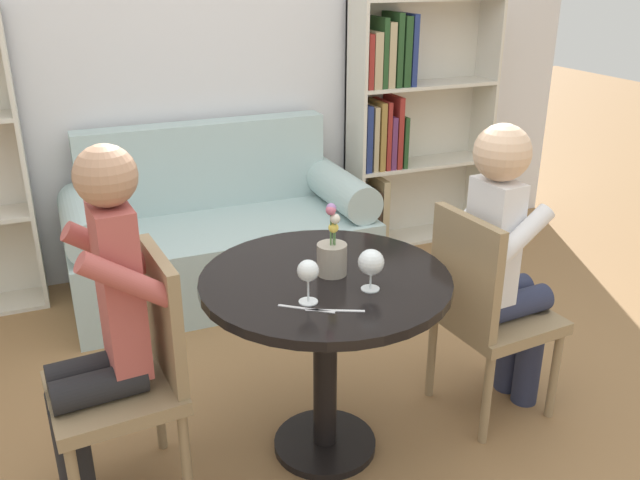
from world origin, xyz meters
The scene contains 14 objects.
ground_plane centered at (0.00, 0.00, 0.00)m, with size 16.00×16.00×0.00m, color olive.
back_wall centered at (0.00, 1.97, 1.35)m, with size 5.20×0.05×2.70m.
round_table centered at (0.00, 0.00, 0.59)m, with size 0.90×0.90×0.74m.
couch centered at (0.00, 1.54, 0.31)m, with size 1.67×0.80×0.92m.
bookshelf_right centered at (1.30, 1.81, 0.81)m, with size 0.97×0.28×1.58m.
chair_left centered at (-0.68, 0.06, 0.49)m, with size 0.45×0.45×0.90m.
chair_right centered at (0.68, -0.03, 0.49)m, with size 0.46×0.46×0.90m.
person_left centered at (-0.77, 0.05, 0.67)m, with size 0.44×0.36×1.28m.
person_right centered at (0.77, -0.01, 0.67)m, with size 0.44×0.36×1.23m.
wine_glass_left centered at (-0.13, -0.16, 0.85)m, with size 0.07×0.07×0.15m.
wine_glass_right centered at (0.10, -0.15, 0.84)m, with size 0.09×0.09×0.15m.
flower_vase centered at (0.03, 0.01, 0.82)m, with size 0.11×0.11×0.27m.
knife_left_setting centered at (-0.15, -0.20, 0.74)m, with size 0.16×0.13×0.00m.
fork_left_setting centered at (-0.07, -0.25, 0.74)m, with size 0.18×0.09×0.00m.
Camera 1 is at (-0.85, -1.99, 1.78)m, focal length 38.00 mm.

